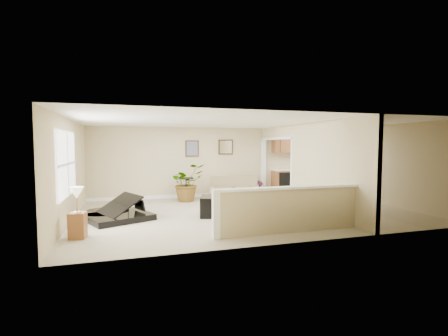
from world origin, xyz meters
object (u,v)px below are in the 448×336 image
object	(u,v)px
piano	(117,196)
accent_table	(186,186)
loveseat	(233,187)
small_plant	(260,190)
palm_plant	(187,183)
piano_bench	(209,206)
lamp_stand	(77,217)

from	to	relation	value
piano	accent_table	world-z (taller)	piano
loveseat	small_plant	distance (m)	1.00
accent_table	small_plant	distance (m)	2.73
small_plant	palm_plant	bearing A→B (deg)	-174.90
piano	palm_plant	world-z (taller)	piano
piano_bench	accent_table	xyz separation A→B (m)	(-0.13, 2.67, 0.23)
piano	lamp_stand	world-z (taller)	piano
piano	small_plant	world-z (taller)	piano
piano	accent_table	bearing A→B (deg)	23.44
loveseat	lamp_stand	bearing A→B (deg)	-120.92
palm_plant	loveseat	bearing A→B (deg)	9.10
accent_table	lamp_stand	world-z (taller)	lamp_stand
piano	small_plant	bearing A→B (deg)	1.99
accent_table	palm_plant	size ratio (longest dim) A/B	0.54
piano_bench	accent_table	size ratio (longest dim) A/B	1.03
palm_plant	lamp_stand	bearing A→B (deg)	-127.69
palm_plant	lamp_stand	xyz separation A→B (m)	(-2.87, -3.71, -0.17)
loveseat	lamp_stand	xyz separation A→B (m)	(-4.60, -3.99, 0.07)
piano	piano_bench	xyz separation A→B (m)	(2.30, -0.32, -0.31)
small_plant	loveseat	bearing A→B (deg)	178.02
piano	accent_table	size ratio (longest dim) A/B	2.73
piano	piano_bench	size ratio (longest dim) A/B	2.64
lamp_stand	piano_bench	bearing A→B (deg)	22.86
piano	palm_plant	xyz separation A→B (m)	(2.16, 2.12, 0.04)
small_plant	piano_bench	bearing A→B (deg)	-133.92
loveseat	palm_plant	size ratio (longest dim) A/B	1.42
accent_table	palm_plant	distance (m)	0.26
piano_bench	palm_plant	world-z (taller)	palm_plant
accent_table	small_plant	world-z (taller)	accent_table
palm_plant	small_plant	world-z (taller)	palm_plant
piano_bench	lamp_stand	bearing A→B (deg)	-157.14
loveseat	small_plant	xyz separation A→B (m)	(1.00, -0.03, -0.13)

